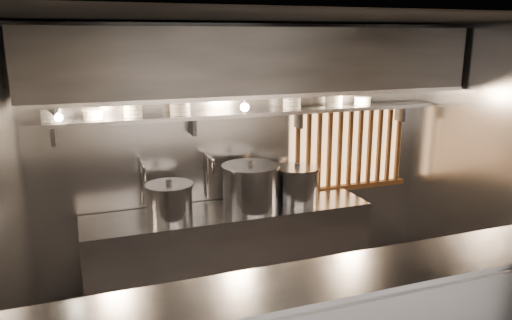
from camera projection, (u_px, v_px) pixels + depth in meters
ceiling at (307, 19)px, 3.84m from camera, size 4.50×4.50×0.00m
wall_back at (245, 153)px, 5.54m from camera, size 4.50×0.00×4.50m
wall_left at (6, 227)px, 3.42m from camera, size 0.00×3.00×3.00m
wall_right at (509, 168)px, 4.94m from camera, size 0.00×3.00×3.00m
cooking_bench at (230, 249)px, 5.33m from camera, size 3.00×0.70×0.90m
bowl_shelf at (250, 113)px, 5.26m from camera, size 4.40×0.34×0.04m
exhaust_hood at (257, 61)px, 4.93m from camera, size 4.40×0.81×0.65m
wood_screen at (349, 147)px, 5.94m from camera, size 1.56×0.09×1.04m
faucet_left at (142, 174)px, 5.05m from camera, size 0.04×0.30×0.50m
faucet_right at (209, 168)px, 5.29m from camera, size 0.04×0.30×0.50m
heat_lamp at (54, 110)px, 4.15m from camera, size 0.25×0.35×0.20m
pendant_bulb at (245, 107)px, 5.10m from camera, size 0.09×0.09×0.19m
stock_pot_left at (170, 201)px, 4.94m from camera, size 0.49×0.49×0.40m
stock_pot_mid at (251, 186)px, 5.22m from camera, size 0.74×0.74×0.51m
stock_pot_right at (297, 184)px, 5.47m from camera, size 0.61×0.61×0.42m
bowl_stack_0 at (51, 115)px, 4.58m from camera, size 0.20×0.20×0.13m
bowl_stack_1 at (93, 115)px, 4.71m from camera, size 0.21×0.21×0.09m
bowl_stack_2 at (133, 111)px, 4.83m from camera, size 0.20×0.20×0.13m
bowl_stack_3 at (180, 106)px, 4.98m from camera, size 0.22×0.22×0.17m
bowl_stack_4 at (292, 101)px, 5.40m from camera, size 0.21×0.21×0.17m
bowl_stack_5 at (334, 101)px, 5.58m from camera, size 0.21×0.21×0.13m
bowl_stack_6 at (362, 101)px, 5.71m from camera, size 0.20×0.20×0.09m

